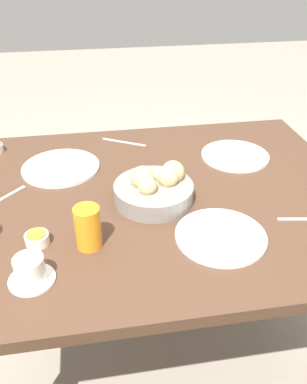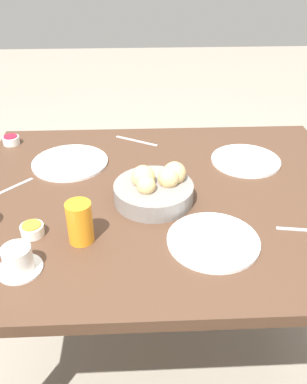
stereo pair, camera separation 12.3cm
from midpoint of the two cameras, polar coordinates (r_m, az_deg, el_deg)
ground_plane at (r=1.78m, az=-1.04°, el=-20.01°), size 10.00×10.00×0.00m
dining_table at (r=1.33m, az=-1.30°, el=-3.41°), size 1.25×1.00×0.72m
bread_basket at (r=1.23m, az=-2.67°, el=0.40°), size 0.24×0.24×0.11m
plate_near_left at (r=1.51m, az=9.10°, el=5.01°), size 0.24×0.24×0.01m
plate_near_right at (r=1.46m, az=-15.25°, el=3.29°), size 0.27×0.27×0.01m
plate_far_center at (r=1.10m, az=6.26°, el=-6.28°), size 0.25×0.25×0.01m
juice_glass at (r=1.06m, az=-12.50°, el=-4.99°), size 0.07×0.07×0.12m
coffee_cup at (r=1.02m, az=-20.33°, el=-10.48°), size 0.11×0.11×0.07m
jam_bowl_honey at (r=1.13m, az=-19.08°, el=-6.32°), size 0.06×0.06×0.03m
knife_silver at (r=1.61m, az=-6.39°, el=6.92°), size 0.16×0.10×0.00m
spoon_coffee at (r=1.36m, az=-22.29°, el=-0.58°), size 0.10×0.11×0.00m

